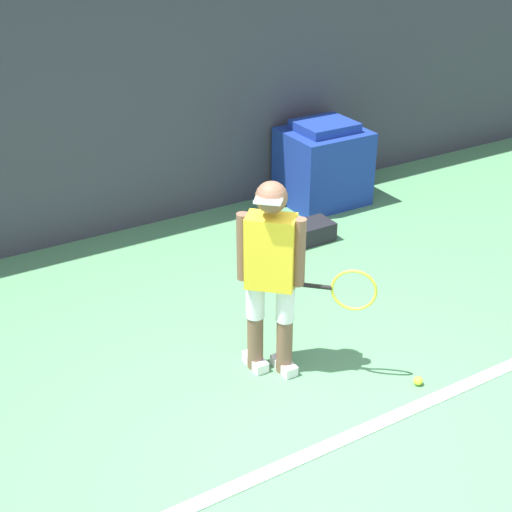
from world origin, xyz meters
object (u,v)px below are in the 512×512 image
equipment_bag (294,236)px  tennis_player (273,272)px  tennis_ball (418,381)px  covered_chair (323,164)px

equipment_bag → tennis_player: bearing=-128.1°
equipment_bag → tennis_ball: bearing=-100.9°
tennis_ball → tennis_player: bearing=138.7°
tennis_player → equipment_bag: 2.18m
covered_chair → equipment_bag: covered_chair is taller
tennis_player → tennis_ball: tennis_player is taller
tennis_player → tennis_ball: size_ratio=22.22×
tennis_ball → equipment_bag: 2.38m
covered_chair → equipment_bag: (-0.88, -0.76, -0.35)m
covered_chair → equipment_bag: size_ratio=1.10×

